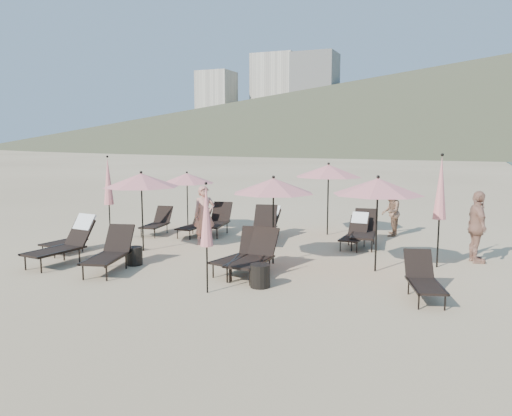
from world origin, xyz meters
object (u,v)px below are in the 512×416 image
at_px(umbrella_open_3, 187,178).
at_px(lounger_3, 243,254).
at_px(umbrella_open_4, 328,171).
at_px(lounger_7, 195,224).
at_px(lounger_10, 364,230).
at_px(side_table_0, 135,256).
at_px(lounger_9, 262,226).
at_px(umbrella_open_0, 141,180).
at_px(beachgoer_b, 391,212).
at_px(umbrella_open_2, 378,187).
at_px(umbrella_open_1, 273,186).
at_px(umbrella_closed_1, 441,189).
at_px(umbrella_closed_0, 206,216).
at_px(beachgoer_c, 477,227).
at_px(lounger_12, 265,223).
at_px(lounger_8, 217,220).
at_px(side_table_1, 260,276).
at_px(lounger_6, 157,222).
at_px(umbrella_closed_2, 108,182).
at_px(lounger_11, 356,231).
at_px(lounger_5, 424,278).
at_px(lounger_13, 254,255).
at_px(lounger_2, 110,252).
at_px(lounger_4, 249,254).
at_px(lounger_1, 65,241).
at_px(beachgoer_a, 204,215).

bearing_deg(umbrella_open_3, lounger_3, -46.79).
bearing_deg(umbrella_open_4, lounger_7, -154.88).
distance_m(lounger_10, side_table_0, 6.60).
distance_m(lounger_9, umbrella_open_0, 3.84).
relative_size(lounger_9, beachgoer_b, 1.26).
bearing_deg(umbrella_open_2, umbrella_open_1, -174.32).
distance_m(lounger_9, umbrella_closed_1, 5.36).
bearing_deg(umbrella_closed_0, umbrella_open_2, 46.91).
distance_m(umbrella_open_4, beachgoer_c, 5.11).
xyz_separation_m(lounger_12, side_table_0, (-1.61, -4.67, -0.23)).
relative_size(lounger_8, umbrella_closed_0, 0.81).
height_order(side_table_0, side_table_1, side_table_1).
xyz_separation_m(umbrella_open_0, beachgoer_c, (8.56, 2.18, -1.07)).
xyz_separation_m(lounger_6, umbrella_open_0, (1.09, -2.32, 1.58)).
height_order(lounger_6, beachgoer_b, beachgoer_b).
relative_size(lounger_3, umbrella_open_0, 0.78).
relative_size(umbrella_open_2, side_table_1, 4.64).
distance_m(lounger_12, side_table_0, 4.94).
bearing_deg(umbrella_closed_0, umbrella_closed_2, 146.20).
height_order(lounger_11, umbrella_open_4, umbrella_open_4).
relative_size(lounger_7, lounger_12, 0.92).
height_order(lounger_3, lounger_5, lounger_3).
height_order(lounger_10, umbrella_closed_0, umbrella_closed_0).
relative_size(lounger_13, umbrella_closed_0, 0.78).
bearing_deg(side_table_0, lounger_2, -102.47).
height_order(lounger_5, beachgoer_c, beachgoer_c).
bearing_deg(lounger_4, lounger_1, 178.30).
bearing_deg(lounger_9, lounger_6, 168.34).
bearing_deg(umbrella_closed_1, lounger_12, 159.59).
relative_size(lounger_4, lounger_9, 0.94).
height_order(umbrella_open_1, side_table_0, umbrella_open_1).
bearing_deg(lounger_9, umbrella_open_3, 151.29).
bearing_deg(lounger_12, lounger_3, -66.19).
bearing_deg(beachgoer_a, lounger_12, 14.69).
relative_size(umbrella_open_1, umbrella_closed_0, 0.98).
relative_size(lounger_6, side_table_0, 3.48).
relative_size(lounger_4, beachgoer_b, 1.18).
xyz_separation_m(lounger_7, lounger_9, (2.44, -0.19, 0.11)).
bearing_deg(lounger_7, lounger_12, 19.63).
distance_m(umbrella_open_4, umbrella_closed_0, 7.19).
xyz_separation_m(lounger_2, beachgoer_a, (0.54, 3.62, 0.40)).
bearing_deg(lounger_6, lounger_12, 6.41).
bearing_deg(lounger_9, side_table_0, -128.92).
height_order(lounger_10, side_table_1, lounger_10).
bearing_deg(umbrella_closed_1, lounger_2, -154.39).
bearing_deg(umbrella_open_2, umbrella_closed_0, -133.09).
height_order(lounger_4, side_table_1, lounger_4).
height_order(lounger_4, umbrella_closed_1, umbrella_closed_1).
bearing_deg(lounger_7, side_table_1, -45.48).
bearing_deg(umbrella_closed_2, umbrella_closed_1, 2.64).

